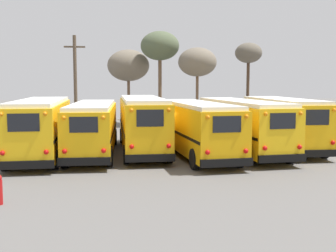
% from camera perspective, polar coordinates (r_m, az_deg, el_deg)
% --- Properties ---
extents(ground_plane, '(160.00, 160.00, 0.00)m').
position_cam_1_polar(ground_plane, '(24.62, 0.07, -3.76)').
color(ground_plane, '#5B5956').
extents(school_bus_0, '(2.60, 10.44, 3.18)m').
position_cam_1_polar(school_bus_0, '(24.60, -16.85, 0.03)').
color(school_bus_0, yellow).
rests_on(school_bus_0, ground).
extents(school_bus_1, '(2.99, 10.27, 2.97)m').
position_cam_1_polar(school_bus_1, '(24.45, -10.12, -0.06)').
color(school_bus_1, '#EAAA0F').
rests_on(school_bus_1, ground).
extents(school_bus_2, '(2.65, 10.44, 3.26)m').
position_cam_1_polar(school_bus_2, '(25.17, -3.52, 0.50)').
color(school_bus_2, '#EAAA0F').
rests_on(school_bus_2, ground).
extents(school_bus_3, '(3.04, 10.22, 3.03)m').
position_cam_1_polar(school_bus_3, '(23.75, 3.86, -0.09)').
color(school_bus_3, '#E5A00C').
rests_on(school_bus_3, ground).
extents(school_bus_4, '(3.01, 10.57, 3.10)m').
position_cam_1_polar(school_bus_4, '(25.23, 9.89, 0.28)').
color(school_bus_4, yellow).
rests_on(school_bus_4, ground).
extents(school_bus_5, '(2.89, 9.55, 3.16)m').
position_cam_1_polar(school_bus_5, '(27.00, 15.16, 0.55)').
color(school_bus_5, '#EAAA0F').
rests_on(school_bus_5, ground).
extents(utility_pole, '(1.80, 0.30, 8.17)m').
position_cam_1_polar(utility_pole, '(37.42, -12.44, 5.90)').
color(utility_pole, brown).
rests_on(utility_pole, ground).
extents(bare_tree_0, '(4.16, 4.16, 7.40)m').
position_cam_1_polar(bare_tree_0, '(42.39, -5.39, 8.14)').
color(bare_tree_0, brown).
rests_on(bare_tree_0, ground).
extents(bare_tree_1, '(3.44, 3.44, 7.25)m').
position_cam_1_polar(bare_tree_1, '(38.08, 4.00, 8.58)').
color(bare_tree_1, brown).
rests_on(bare_tree_1, ground).
extents(bare_tree_2, '(2.69, 2.69, 8.11)m').
position_cam_1_polar(bare_tree_2, '(43.45, 10.85, 9.50)').
color(bare_tree_2, '#473323').
rests_on(bare_tree_2, ground).
extents(bare_tree_3, '(3.64, 3.64, 8.96)m').
position_cam_1_polar(bare_tree_3, '(40.39, -1.11, 10.69)').
color(bare_tree_3, brown).
rests_on(bare_tree_3, ground).
extents(fence_line, '(22.47, 0.06, 1.42)m').
position_cam_1_polar(fence_line, '(31.68, -1.98, 0.20)').
color(fence_line, '#939399').
rests_on(fence_line, ground).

